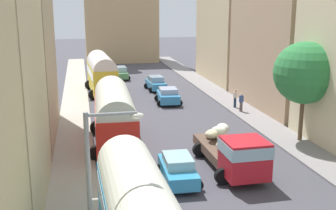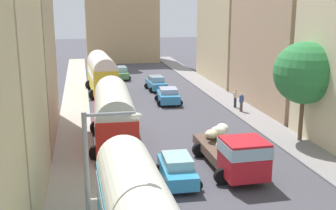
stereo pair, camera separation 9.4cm
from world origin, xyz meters
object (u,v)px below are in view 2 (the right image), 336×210
Objects in this scene: car_0 at (168,96)px; pedestrian_1 at (235,98)px; car_3 at (121,73)px; streetlamp_near at (96,182)px; cargo_truck_0 at (234,152)px; car_2 at (177,169)px; parked_bus_1 at (114,114)px; parked_bus_2 at (102,72)px; pedestrian_0 at (241,102)px; car_1 at (156,83)px.

pedestrian_1 is at bearing -30.51° from car_0.
car_3 is 0.67× the size of streetlamp_near.
cargo_truck_0 is 3.43m from car_2.
parked_bus_2 reaches higher than parked_bus_1.
streetlamp_near reaches higher than car_0.
pedestrian_0 is at bearing 57.62° from streetlamp_near.
pedestrian_1 is (8.61, 14.56, 0.27)m from car_2.
streetlamp_near is at bearing -122.38° from pedestrian_0.
car_1 is 0.63× the size of streetlamp_near.
cargo_truck_0 is 1.83× the size of car_2.
car_2 is (2.68, -23.52, -1.55)m from parked_bus_2.
pedestrian_1 reaches higher than pedestrian_0.
streetlamp_near is at bearing -120.59° from pedestrian_1.
parked_bus_1 is 1.02× the size of parked_bus_2.
car_1 is 32.59m from streetlamp_near.
streetlamp_near is (-4.42, -39.31, 2.88)m from car_3.
streetlamp_near is (-1.65, -14.14, 1.44)m from parked_bus_1.
cargo_truck_0 is 1.18× the size of streetlamp_near.
car_1 reaches higher than car_3.
car_3 reaches higher than car_2.
car_1 is 0.95× the size of car_3.
car_1 is (5.80, 0.59, -1.53)m from parked_bus_2.
car_0 is at bearing 149.49° from pedestrian_1.
parked_bus_1 is at bearing -96.27° from car_3.
cargo_truck_0 is 23.56m from car_1.
streetlamp_near is at bearing -93.19° from parked_bus_2.
pedestrian_1 is (5.50, -9.55, 0.25)m from car_1.
parked_bus_2 is at bearing 104.71° from cargo_truck_0.
pedestrian_1 is at bearing 59.41° from streetlamp_near.
pedestrian_0 is (11.37, 6.40, -1.22)m from parked_bus_1.
car_0 is at bearing 139.22° from pedestrian_0.
pedestrian_1 is at bearing -60.08° from car_1.
parked_bus_2 is 31.07m from streetlamp_near.
pedestrian_0 reaches higher than car_0.
pedestrian_0 is 1.49m from pedestrian_1.
parked_bus_2 is 23.73m from car_2.
pedestrian_1 is at bearing 59.39° from car_2.
parked_bus_1 is 14.31m from streetlamp_near.
parked_bus_1 is at bearing -118.06° from car_0.
car_1 is 2.18× the size of pedestrian_0.
pedestrian_1 is at bearing 34.75° from parked_bus_1.
car_1 is at bearing 90.43° from car_0.
car_2 is (-3.11, -24.11, -0.02)m from car_1.
car_3 is 2.29× the size of pedestrian_0.
car_3 is at bearing 96.10° from cargo_truck_0.
car_3 is at bearing 83.73° from parked_bus_1.
car_3 is (-3.34, 31.27, -0.51)m from cargo_truck_0.
car_3 is at bearing 102.64° from car_0.
car_1 reaches higher than car_2.
streetlamp_near reaches higher than pedestrian_0.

